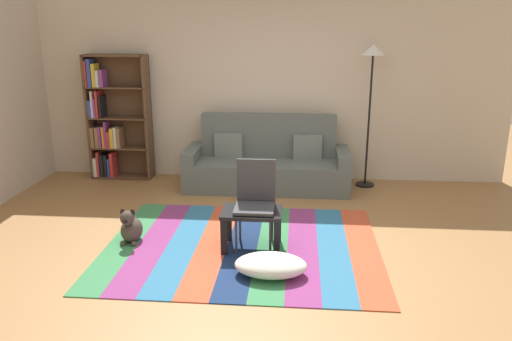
{
  "coord_description": "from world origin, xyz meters",
  "views": [
    {
      "loc": [
        0.42,
        -4.74,
        2.23
      ],
      "look_at": [
        -0.04,
        0.62,
        0.65
      ],
      "focal_mm": 35.22,
      "sensor_mm": 36.0,
      "label": 1
    }
  ],
  "objects_px": {
    "coffee_table": "(252,219)",
    "standing_lamp": "(372,69)",
    "tv_remote": "(242,208)",
    "folding_chair": "(255,196)",
    "pouf": "(271,265)",
    "bookshelf": "(112,121)",
    "dog": "(131,228)",
    "couch": "(267,164)"
  },
  "relations": [
    {
      "from": "coffee_table",
      "to": "standing_lamp",
      "type": "bearing_deg",
      "value": 57.52
    },
    {
      "from": "tv_remote",
      "to": "folding_chair",
      "type": "relative_size",
      "value": 0.17
    },
    {
      "from": "tv_remote",
      "to": "pouf",
      "type": "bearing_deg",
      "value": -60.76
    },
    {
      "from": "bookshelf",
      "to": "standing_lamp",
      "type": "relative_size",
      "value": 0.92
    },
    {
      "from": "coffee_table",
      "to": "pouf",
      "type": "height_order",
      "value": "coffee_table"
    },
    {
      "from": "coffee_table",
      "to": "dog",
      "type": "height_order",
      "value": "coffee_table"
    },
    {
      "from": "dog",
      "to": "bookshelf",
      "type": "bearing_deg",
      "value": 113.5
    },
    {
      "from": "dog",
      "to": "standing_lamp",
      "type": "xyz_separation_m",
      "value": [
        2.7,
        2.17,
        1.48
      ]
    },
    {
      "from": "standing_lamp",
      "to": "coffee_table",
      "type": "bearing_deg",
      "value": -122.48
    },
    {
      "from": "tv_remote",
      "to": "bookshelf",
      "type": "bearing_deg",
      "value": 133.98
    },
    {
      "from": "bookshelf",
      "to": "pouf",
      "type": "height_order",
      "value": "bookshelf"
    },
    {
      "from": "bookshelf",
      "to": "tv_remote",
      "type": "height_order",
      "value": "bookshelf"
    },
    {
      "from": "coffee_table",
      "to": "folding_chair",
      "type": "height_order",
      "value": "folding_chair"
    },
    {
      "from": "pouf",
      "to": "folding_chair",
      "type": "distance_m",
      "value": 0.82
    },
    {
      "from": "dog",
      "to": "tv_remote",
      "type": "bearing_deg",
      "value": -0.72
    },
    {
      "from": "standing_lamp",
      "to": "folding_chair",
      "type": "bearing_deg",
      "value": -123.3
    },
    {
      "from": "tv_remote",
      "to": "folding_chair",
      "type": "distance_m",
      "value": 0.18
    },
    {
      "from": "couch",
      "to": "standing_lamp",
      "type": "bearing_deg",
      "value": 7.3
    },
    {
      "from": "bookshelf",
      "to": "coffee_table",
      "type": "distance_m",
      "value": 3.3
    },
    {
      "from": "couch",
      "to": "folding_chair",
      "type": "xyz_separation_m",
      "value": [
        0.0,
        -1.94,
        0.2
      ]
    },
    {
      "from": "couch",
      "to": "coffee_table",
      "type": "distance_m",
      "value": 2.05
    },
    {
      "from": "coffee_table",
      "to": "dog",
      "type": "distance_m",
      "value": 1.3
    },
    {
      "from": "couch",
      "to": "pouf",
      "type": "bearing_deg",
      "value": -85.62
    },
    {
      "from": "bookshelf",
      "to": "standing_lamp",
      "type": "xyz_separation_m",
      "value": [
        3.69,
        -0.11,
        0.79
      ]
    },
    {
      "from": "pouf",
      "to": "folding_chair",
      "type": "bearing_deg",
      "value": 106.54
    },
    {
      "from": "tv_remote",
      "to": "folding_chair",
      "type": "height_order",
      "value": "folding_chair"
    },
    {
      "from": "couch",
      "to": "coffee_table",
      "type": "height_order",
      "value": "couch"
    },
    {
      "from": "pouf",
      "to": "dog",
      "type": "xyz_separation_m",
      "value": [
        -1.51,
        0.61,
        0.05
      ]
    },
    {
      "from": "pouf",
      "to": "folding_chair",
      "type": "height_order",
      "value": "folding_chair"
    },
    {
      "from": "dog",
      "to": "standing_lamp",
      "type": "bearing_deg",
      "value": 38.78
    },
    {
      "from": "couch",
      "to": "tv_remote",
      "type": "distance_m",
      "value": 2.01
    },
    {
      "from": "standing_lamp",
      "to": "folding_chair",
      "type": "relative_size",
      "value": 2.18
    },
    {
      "from": "bookshelf",
      "to": "coffee_table",
      "type": "bearing_deg",
      "value": -45.68
    },
    {
      "from": "coffee_table",
      "to": "pouf",
      "type": "xyz_separation_m",
      "value": [
        0.23,
        -0.56,
        -0.22
      ]
    },
    {
      "from": "standing_lamp",
      "to": "bookshelf",
      "type": "bearing_deg",
      "value": 178.36
    },
    {
      "from": "couch",
      "to": "bookshelf",
      "type": "height_order",
      "value": "bookshelf"
    },
    {
      "from": "coffee_table",
      "to": "folding_chair",
      "type": "relative_size",
      "value": 0.67
    },
    {
      "from": "dog",
      "to": "standing_lamp",
      "type": "distance_m",
      "value": 3.77
    },
    {
      "from": "coffee_table",
      "to": "tv_remote",
      "type": "distance_m",
      "value": 0.15
    },
    {
      "from": "coffee_table",
      "to": "folding_chair",
      "type": "xyz_separation_m",
      "value": [
        0.03,
        0.11,
        0.21
      ]
    },
    {
      "from": "pouf",
      "to": "tv_remote",
      "type": "height_order",
      "value": "tv_remote"
    },
    {
      "from": "dog",
      "to": "folding_chair",
      "type": "xyz_separation_m",
      "value": [
        1.31,
        0.06,
        0.37
      ]
    }
  ]
}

